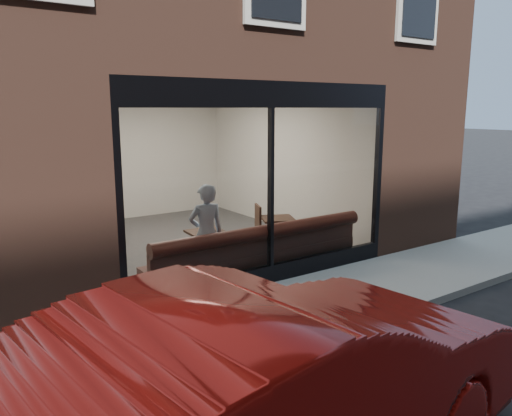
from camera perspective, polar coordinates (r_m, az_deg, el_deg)
ground at (r=6.81m, az=12.19°, el=-13.14°), size 120.00×120.00×0.00m
sidewalk_near at (r=7.46m, az=6.50°, el=-10.66°), size 40.00×2.00×0.01m
kerb_near at (r=6.76m, az=12.53°, el=-12.81°), size 40.00×0.10×0.12m
host_building_pier_right at (r=14.81m, az=-0.31°, el=6.72°), size 2.50×12.00×3.20m
host_building_backfill at (r=15.90m, az=-17.95°, el=6.49°), size 5.00×6.00×3.20m
cafe_floor at (r=10.63m, az=-7.86°, el=-3.89°), size 6.00×6.00×0.00m
cafe_ceiling at (r=10.27m, az=-8.34°, el=13.44°), size 6.00×6.00×0.00m
cafe_wall_back at (r=13.06m, az=-14.05°, el=5.76°), size 5.00×0.00×5.00m
cafe_wall_left at (r=9.49m, az=-21.65°, el=3.32°), size 0.00×6.00×6.00m
cafe_wall_right at (r=11.66m, az=2.94°, el=5.45°), size 0.00×6.00×6.00m
storefront_kick at (r=8.18m, az=1.64°, el=-7.52°), size 5.00×0.10×0.30m
storefront_header at (r=7.74m, az=1.76°, el=12.87°), size 5.00×0.10×0.40m
storefront_mullion at (r=7.84m, az=1.70°, el=2.21°), size 0.06×0.10×2.50m
storefront_glass at (r=7.82m, az=1.83°, el=2.18°), size 4.80×0.00×4.80m
banquette at (r=8.46m, az=0.03°, el=-6.32°), size 4.00×0.55×0.45m
person at (r=8.12m, az=-5.71°, el=-2.88°), size 0.64×0.47×1.61m
cafe_table_left at (r=8.45m, az=-5.69°, el=-2.78°), size 0.63×0.63×0.04m
cafe_table_right at (r=9.44m, az=2.49°, el=-1.23°), size 0.79×0.79×0.04m
cafe_chair_right at (r=9.78m, az=-0.86°, el=-3.80°), size 0.59×0.59×0.04m
wall_poster at (r=9.40m, az=-21.16°, el=2.18°), size 0.02×0.64×0.85m
parked_car at (r=3.71m, az=0.60°, el=-21.04°), size 5.06×2.34×1.61m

